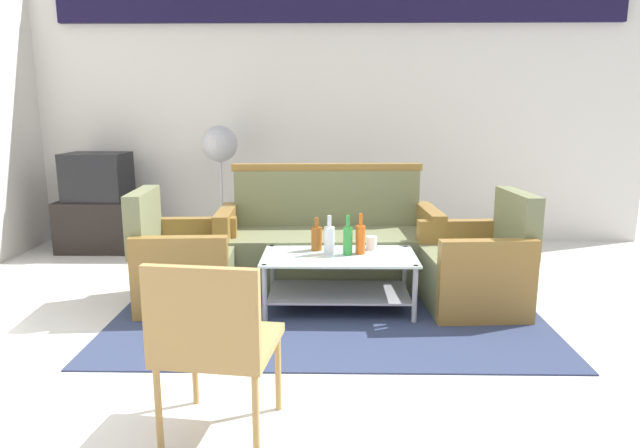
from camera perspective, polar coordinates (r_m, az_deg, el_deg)
name	(u,v)px	position (r m, az deg, el deg)	size (l,w,h in m)	color
ground_plane	(346,362)	(3.33, 2.66, -13.90)	(14.00, 14.00, 0.00)	silver
wall_back	(339,104)	(6.05, 1.95, 12.13)	(6.52, 0.19, 2.80)	silver
rug	(328,307)	(4.15, 0.86, -8.45)	(2.98, 2.10, 0.01)	#2D3856
couch	(328,244)	(4.69, 0.83, -2.10)	(1.83, 0.81, 0.96)	#6B704C
armchair_left	(184,266)	(4.28, -13.78, -4.23)	(0.74, 0.80, 0.85)	#6B704C
armchair_right	(476,270)	(4.23, 15.72, -4.53)	(0.74, 0.80, 0.85)	#6B704C
coffee_table	(339,274)	(4.04, 1.96, -5.09)	(1.10, 0.60, 0.40)	silver
bottle_clear	(329,239)	(4.00, 0.96, -1.58)	(0.08, 0.08, 0.28)	silver
bottle_green	(348,240)	(3.98, 2.86, -1.63)	(0.07, 0.07, 0.29)	#2D8C38
bottle_brown	(317,238)	(4.11, -0.35, -1.42)	(0.08, 0.08, 0.25)	brown
bottle_orange	(360,239)	(4.01, 4.16, -1.50)	(0.07, 0.07, 0.29)	#D85919
cup	(371,243)	(4.15, 5.29, -1.95)	(0.08, 0.08, 0.10)	silver
tv_stand	(101,225)	(6.14, -21.47, -0.11)	(0.80, 0.50, 0.52)	black
television	(97,177)	(6.07, -21.82, 4.52)	(0.61, 0.46, 0.48)	black
pedestal_fan	(220,151)	(5.72, -10.20, 7.34)	(0.36, 0.36, 1.27)	#2D2D33
wicker_chair	(213,337)	(2.45, -10.88, -11.27)	(0.54, 0.54, 0.84)	#AD844C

